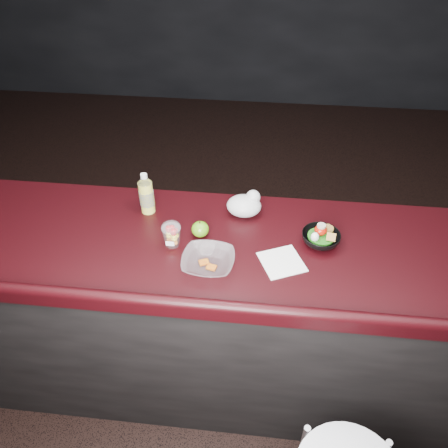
{
  "coord_description": "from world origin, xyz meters",
  "views": [
    {
      "loc": [
        0.11,
        -1.05,
        2.26
      ],
      "look_at": [
        -0.04,
        0.33,
        1.1
      ],
      "focal_mm": 35.0,
      "sensor_mm": 36.0,
      "label": 1
    }
  ],
  "objects_px": {
    "snack_bowl": "(321,237)",
    "lemonade_bottle": "(147,196)",
    "green_apple": "(200,229)",
    "fruit_cup": "(172,234)",
    "takeout_bowl": "(208,262)"
  },
  "relations": [
    {
      "from": "green_apple",
      "to": "snack_bowl",
      "type": "height_order",
      "value": "snack_bowl"
    },
    {
      "from": "lemonade_bottle",
      "to": "green_apple",
      "type": "bearing_deg",
      "value": -28.45
    },
    {
      "from": "green_apple",
      "to": "takeout_bowl",
      "type": "xyz_separation_m",
      "value": [
        0.06,
        -0.18,
        -0.01
      ]
    },
    {
      "from": "snack_bowl",
      "to": "lemonade_bottle",
      "type": "bearing_deg",
      "value": 170.05
    },
    {
      "from": "fruit_cup",
      "to": "lemonade_bottle",
      "type": "bearing_deg",
      "value": 126.14
    },
    {
      "from": "fruit_cup",
      "to": "takeout_bowl",
      "type": "bearing_deg",
      "value": -33.89
    },
    {
      "from": "green_apple",
      "to": "snack_bowl",
      "type": "bearing_deg",
      "value": 0.81
    },
    {
      "from": "lemonade_bottle",
      "to": "fruit_cup",
      "type": "bearing_deg",
      "value": -53.86
    },
    {
      "from": "fruit_cup",
      "to": "takeout_bowl",
      "type": "relative_size",
      "value": 0.53
    },
    {
      "from": "lemonade_bottle",
      "to": "snack_bowl",
      "type": "relative_size",
      "value": 1.08
    },
    {
      "from": "fruit_cup",
      "to": "snack_bowl",
      "type": "height_order",
      "value": "fruit_cup"
    },
    {
      "from": "fruit_cup",
      "to": "snack_bowl",
      "type": "distance_m",
      "value": 0.62
    },
    {
      "from": "green_apple",
      "to": "takeout_bowl",
      "type": "bearing_deg",
      "value": -71.96
    },
    {
      "from": "green_apple",
      "to": "takeout_bowl",
      "type": "distance_m",
      "value": 0.19
    },
    {
      "from": "fruit_cup",
      "to": "takeout_bowl",
      "type": "xyz_separation_m",
      "value": [
        0.17,
        -0.11,
        -0.03
      ]
    }
  ]
}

